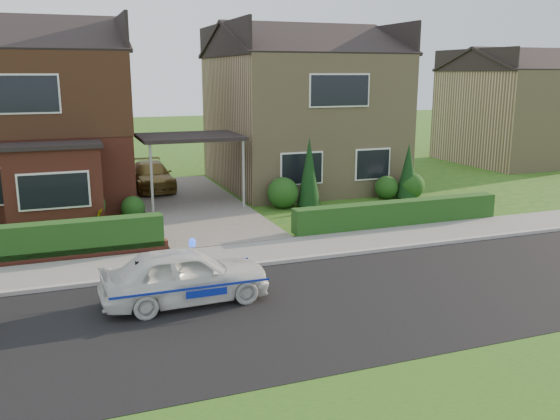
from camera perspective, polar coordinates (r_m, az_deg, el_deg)
name	(u,v)px	position (r m, az deg, el deg)	size (l,w,h in m)	color
ground	(298,308)	(13.28, 1.79, -9.41)	(120.00, 120.00, 0.00)	#225416
road	(298,308)	(13.28, 1.79, -9.41)	(60.00, 6.00, 0.02)	black
kerb	(255,265)	(15.94, -2.39, -5.28)	(60.00, 0.16, 0.12)	#9E9993
sidewalk	(244,254)	(16.90, -3.51, -4.25)	(60.00, 2.00, 0.10)	slate
driveway	(192,204)	(23.37, -8.50, 0.54)	(3.80, 12.00, 0.12)	#666059
house_left	(25,106)	(25.29, -23.32, 9.16)	(7.50, 9.53, 7.25)	brown
house_right	(300,104)	(27.45, 1.97, 10.12)	(7.50, 8.06, 7.25)	tan
carport_link	(190,138)	(22.91, -8.69, 6.86)	(3.80, 3.00, 2.77)	black
dwarf_wall	(24,260)	(17.38, -23.40, -4.40)	(7.70, 0.25, 0.36)	brown
hedge_left	(25,264)	(17.57, -23.33, -4.82)	(7.50, 0.55, 0.90)	#103412
hedge_right	(397,227)	(20.35, 11.23, -1.62)	(7.50, 0.55, 0.80)	#103412
shrub_left_mid	(85,206)	(21.12, -18.22, 0.34)	(1.32, 1.32, 1.32)	#103412
shrub_left_near	(133,208)	(21.57, -13.97, 0.22)	(0.84, 0.84, 0.84)	#103412
shrub_right_near	(283,193)	(22.63, 0.27, 1.67)	(1.20, 1.20, 1.20)	#103412
shrub_right_mid	(386,187)	(24.72, 10.21, 2.15)	(0.96, 0.96, 0.96)	#103412
shrub_right_far	(411,186)	(24.99, 12.54, 2.30)	(1.08, 1.08, 1.08)	#103412
conifer_a	(309,174)	(22.69, 2.81, 3.48)	(0.90, 0.90, 2.60)	black
conifer_b	(408,173)	(24.78, 12.21, 3.55)	(0.90, 0.90, 2.20)	black
neighbour_right	(515,117)	(36.92, 21.72, 8.32)	(6.50, 7.00, 5.20)	tan
police_car	(185,276)	(13.52, -9.10, -6.26)	(3.45, 3.79, 1.44)	silver
driveway_car	(151,176)	(26.43, -12.26, 3.25)	(1.63, 4.00, 1.16)	brown
potted_plant_a	(43,235)	(18.94, -21.82, -2.29)	(0.39, 0.26, 0.73)	gray
potted_plant_b	(98,219)	(20.48, -17.11, -0.86)	(0.38, 0.31, 0.69)	gray
potted_plant_c	(24,220)	(20.90, -23.40, -0.87)	(0.48, 0.48, 0.85)	gray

